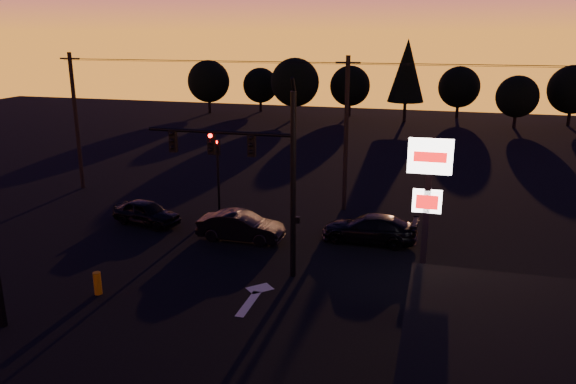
# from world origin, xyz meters

# --- Properties ---
(ground) EXTENTS (120.00, 120.00, 0.00)m
(ground) POSITION_xyz_m (0.00, 0.00, 0.00)
(ground) COLOR black
(ground) RESTS_ON ground
(lane_arrow) EXTENTS (1.20, 3.10, 0.01)m
(lane_arrow) POSITION_xyz_m (0.50, 1.67, 0.01)
(lane_arrow) COLOR beige
(lane_arrow) RESTS_ON ground
(traffic_signal_mast) EXTENTS (6.79, 0.52, 8.58)m
(traffic_signal_mast) POSITION_xyz_m (-0.10, 3.99, 4.94)
(traffic_signal_mast) COLOR black
(traffic_signal_mast) RESTS_ON ground
(secondary_signal) EXTENTS (0.30, 0.31, 4.35)m
(secondary_signal) POSITION_xyz_m (-5.00, 11.49, 2.86)
(secondary_signal) COLOR black
(secondary_signal) RESTS_ON ground
(pylon_sign) EXTENTS (1.50, 0.28, 6.80)m
(pylon_sign) POSITION_xyz_m (7.00, 1.50, 4.91)
(pylon_sign) COLOR black
(pylon_sign) RESTS_ON ground
(utility_pole_0) EXTENTS (1.40, 0.26, 9.00)m
(utility_pole_0) POSITION_xyz_m (-16.00, 14.00, 4.59)
(utility_pole_0) COLOR black
(utility_pole_0) RESTS_ON ground
(utility_pole_1) EXTENTS (1.40, 0.26, 9.00)m
(utility_pole_1) POSITION_xyz_m (2.00, 14.00, 4.59)
(utility_pole_1) COLOR black
(utility_pole_1) RESTS_ON ground
(power_wires) EXTENTS (36.00, 1.22, 0.07)m
(power_wires) POSITION_xyz_m (2.00, 14.00, 8.57)
(power_wires) COLOR black
(power_wires) RESTS_ON ground
(bollard) EXTENTS (0.31, 0.31, 0.94)m
(bollard) POSITION_xyz_m (-5.69, 0.19, 0.47)
(bollard) COLOR #C57707
(bollard) RESTS_ON ground
(tree_0) EXTENTS (5.36, 5.36, 6.74)m
(tree_0) POSITION_xyz_m (-22.00, 50.00, 4.06)
(tree_0) COLOR black
(tree_0) RESTS_ON ground
(tree_1) EXTENTS (4.54, 4.54, 5.71)m
(tree_1) POSITION_xyz_m (-16.00, 53.00, 3.43)
(tree_1) COLOR black
(tree_1) RESTS_ON ground
(tree_2) EXTENTS (5.77, 5.78, 7.26)m
(tree_2) POSITION_xyz_m (-10.00, 48.00, 4.37)
(tree_2) COLOR black
(tree_2) RESTS_ON ground
(tree_3) EXTENTS (4.95, 4.95, 6.22)m
(tree_3) POSITION_xyz_m (-4.00, 52.00, 3.75)
(tree_3) COLOR black
(tree_3) RESTS_ON ground
(tree_4) EXTENTS (4.18, 4.18, 9.50)m
(tree_4) POSITION_xyz_m (3.00, 49.00, 5.93)
(tree_4) COLOR black
(tree_4) RESTS_ON ground
(tree_5) EXTENTS (4.95, 4.95, 6.22)m
(tree_5) POSITION_xyz_m (9.00, 54.00, 3.75)
(tree_5) COLOR black
(tree_5) RESTS_ON ground
(tree_6) EXTENTS (4.54, 4.54, 5.71)m
(tree_6) POSITION_xyz_m (15.00, 48.00, 3.43)
(tree_6) COLOR black
(tree_6) RESTS_ON ground
(tree_7) EXTENTS (5.36, 5.36, 6.74)m
(tree_7) POSITION_xyz_m (21.00, 51.00, 4.06)
(tree_7) COLOR black
(tree_7) RESTS_ON ground
(car_left) EXTENTS (4.18, 2.38, 1.34)m
(car_left) POSITION_xyz_m (-8.07, 8.46, 0.67)
(car_left) COLOR black
(car_left) RESTS_ON ground
(car_mid) EXTENTS (4.42, 1.58, 1.45)m
(car_mid) POSITION_xyz_m (-2.20, 7.56, 0.73)
(car_mid) COLOR black
(car_mid) RESTS_ON ground
(car_right) EXTENTS (4.86, 2.08, 1.40)m
(car_right) POSITION_xyz_m (4.16, 9.02, 0.70)
(car_right) COLOR black
(car_right) RESTS_ON ground
(suv_parked) EXTENTS (2.88, 5.01, 1.32)m
(suv_parked) POSITION_xyz_m (10.22, -2.24, 0.66)
(suv_parked) COLOR black
(suv_parked) RESTS_ON ground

